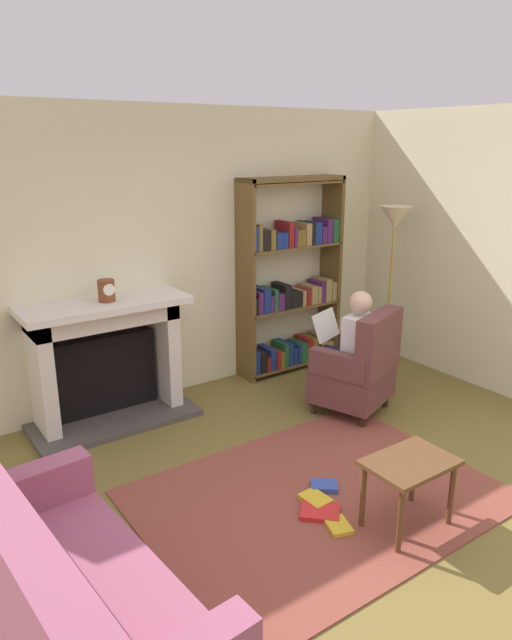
% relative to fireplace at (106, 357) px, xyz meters
% --- Properties ---
extents(ground, '(14.00, 14.00, 0.00)m').
position_rel_fireplace_xyz_m(ground, '(0.73, -2.30, -0.58)').
color(ground, brown).
extents(back_wall, '(5.60, 0.10, 2.70)m').
position_rel_fireplace_xyz_m(back_wall, '(0.73, 0.25, 0.77)').
color(back_wall, beige).
rests_on(back_wall, ground).
extents(side_wall_right, '(0.10, 5.20, 2.70)m').
position_rel_fireplace_xyz_m(side_wall_right, '(3.38, -1.05, 0.77)').
color(side_wall_right, beige).
rests_on(side_wall_right, ground).
extents(area_rug, '(2.40, 1.80, 0.01)m').
position_rel_fireplace_xyz_m(area_rug, '(0.73, -2.00, -0.58)').
color(area_rug, brown).
rests_on(area_rug, ground).
extents(fireplace, '(1.43, 0.64, 1.10)m').
position_rel_fireplace_xyz_m(fireplace, '(0.00, 0.00, 0.00)').
color(fireplace, '#4C4742').
rests_on(fireplace, ground).
extents(mantel_clock, '(0.14, 0.14, 0.18)m').
position_rel_fireplace_xyz_m(mantel_clock, '(0.02, -0.10, 0.61)').
color(mantel_clock, brown).
rests_on(mantel_clock, fireplace).
extents(bookshelf, '(1.17, 0.32, 2.04)m').
position_rel_fireplace_xyz_m(bookshelf, '(2.07, 0.03, 0.37)').
color(bookshelf, brown).
rests_on(bookshelf, ground).
extents(armchair_reading, '(0.82, 0.80, 0.97)m').
position_rel_fireplace_xyz_m(armchair_reading, '(1.90, -1.18, -0.16)').
color(armchair_reading, '#331E14').
rests_on(armchair_reading, ground).
extents(seated_reader, '(0.49, 0.59, 1.14)m').
position_rel_fireplace_xyz_m(seated_reader, '(1.86, -1.07, 0.04)').
color(seated_reader, silver).
rests_on(seated_reader, ground).
extents(sofa_floral, '(0.85, 1.75, 0.85)m').
position_rel_fireplace_xyz_m(sofa_floral, '(-1.06, -2.37, -0.26)').
color(sofa_floral, '#9E516D').
rests_on(sofa_floral, ground).
extents(side_table, '(0.56, 0.39, 0.48)m').
position_rel_fireplace_xyz_m(side_table, '(0.99, -2.56, -0.18)').
color(side_table, brown).
rests_on(side_table, ground).
extents(scattered_books, '(0.50, 0.61, 0.04)m').
position_rel_fireplace_xyz_m(scattered_books, '(0.68, -2.12, -0.55)').
color(scattered_books, red).
rests_on(scattered_books, area_rug).
extents(floor_lamp, '(0.32, 0.32, 1.75)m').
position_rel_fireplace_xyz_m(floor_lamp, '(2.92, -0.58, 0.90)').
color(floor_lamp, '#B7933F').
rests_on(floor_lamp, ground).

